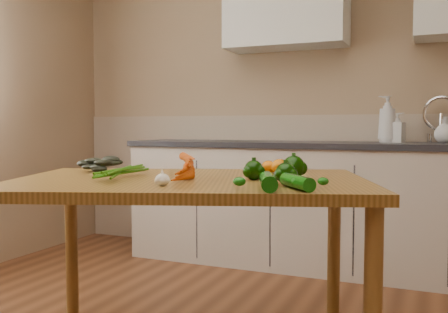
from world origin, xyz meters
TOP-DOWN VIEW (x-y plane):
  - room at (0.00, 0.17)m, footprint 4.04×5.04m
  - counter_run at (0.21, 2.19)m, footprint 2.84×0.64m
  - table at (-0.01, 0.54)m, footprint 1.71×1.39m
  - soap_bottle_a at (0.64, 2.26)m, footprint 0.15×0.15m
  - soap_bottle_b at (0.71, 2.26)m, footprint 0.12×0.11m
  - soap_bottle_c at (1.01, 2.27)m, footprint 0.16×0.16m
  - carrot_bunch at (-0.10, 0.49)m, footprint 0.33×0.29m
  - leafy_greens at (-0.55, 0.64)m, footprint 0.21×0.19m
  - garlic_bulb at (0.02, 0.25)m, footprint 0.05×0.05m
  - pepper_a at (0.26, 0.58)m, footprint 0.08×0.08m
  - pepper_b at (0.40, 0.71)m, footprint 0.10×0.10m
  - pepper_c at (0.42, 0.51)m, footprint 0.08×0.08m
  - tomato_a at (0.19, 0.79)m, footprint 0.07×0.07m
  - tomato_b at (0.24, 0.86)m, footprint 0.07×0.07m
  - tomato_c at (0.30, 0.82)m, footprint 0.08×0.08m
  - zucchini_a at (0.51, 0.35)m, footprint 0.16×0.19m
  - zucchini_b at (0.42, 0.30)m, footprint 0.12×0.21m

SIDE VIEW (x-z plane):
  - counter_run at x=0.21m, z-range -0.11..1.03m
  - table at x=-0.01m, z-range 0.31..1.10m
  - garlic_bulb at x=0.02m, z-range 0.79..0.84m
  - zucchini_a at x=0.51m, z-range 0.79..0.84m
  - zucchini_b at x=0.42m, z-range 0.79..0.85m
  - tomato_a at x=0.19m, z-range 0.79..0.85m
  - tomato_b at x=0.24m, z-range 0.79..0.85m
  - tomato_c at x=0.30m, z-range 0.79..0.86m
  - carrot_bunch at x=-0.10m, z-range 0.79..0.86m
  - pepper_c at x=0.42m, z-range 0.79..0.87m
  - pepper_a at x=0.26m, z-range 0.79..0.87m
  - pepper_b at x=0.40m, z-range 0.79..0.88m
  - leafy_greens at x=-0.55m, z-range 0.79..0.90m
  - soap_bottle_c at x=1.01m, z-range 0.90..1.07m
  - soap_bottle_b at x=0.71m, z-range 0.90..1.11m
  - soap_bottle_a at x=0.64m, z-range 0.90..1.22m
  - room at x=0.00m, z-range -0.07..2.57m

